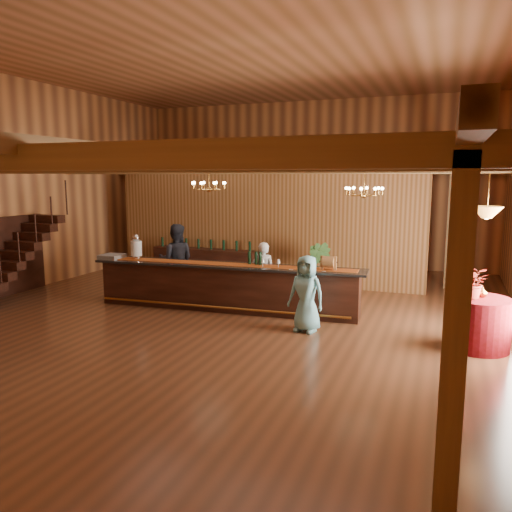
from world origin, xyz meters
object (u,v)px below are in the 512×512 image
(tasting_bar, at_px, (226,287))
(floor_plant, at_px, (316,267))
(raffle_drum, at_px, (328,262))
(staff_second, at_px, (176,260))
(chandelier_left, at_px, (209,185))
(guest, at_px, (306,294))
(beverage_dispenser, at_px, (136,247))
(backbar_shelf, at_px, (205,264))
(round_table, at_px, (479,323))
(bartender, at_px, (263,273))
(pendant_lamp, at_px, (487,212))
(chandelier_right, at_px, (364,191))

(tasting_bar, bearing_deg, floor_plant, 52.94)
(raffle_drum, relative_size, staff_second, 0.19)
(raffle_drum, xyz_separation_m, chandelier_left, (-2.87, 0.22, 1.58))
(raffle_drum, bearing_deg, guest, -100.99)
(beverage_dispenser, bearing_deg, staff_second, 57.95)
(backbar_shelf, distance_m, round_table, 8.06)
(bartender, bearing_deg, pendant_lamp, 155.04)
(beverage_dispenser, relative_size, chandelier_left, 0.75)
(beverage_dispenser, bearing_deg, chandelier_left, 14.41)
(chandelier_left, bearing_deg, pendant_lamp, -11.12)
(floor_plant, bearing_deg, guest, -78.97)
(chandelier_right, bearing_deg, tasting_bar, -164.42)
(raffle_drum, height_order, bartender, bartender)
(backbar_shelf, xyz_separation_m, floor_plant, (3.47, -0.57, 0.22))
(backbar_shelf, height_order, pendant_lamp, pendant_lamp)
(bartender, bearing_deg, chandelier_right, 175.51)
(raffle_drum, relative_size, bartender, 0.23)
(bartender, distance_m, guest, 2.20)
(backbar_shelf, height_order, chandelier_left, chandelier_left)
(raffle_drum, relative_size, pendant_lamp, 0.38)
(tasting_bar, distance_m, chandelier_left, 2.36)
(staff_second, bearing_deg, chandelier_right, 158.53)
(pendant_lamp, relative_size, floor_plant, 0.66)
(chandelier_right, bearing_deg, pendant_lamp, -34.73)
(bartender, height_order, guest, guest)
(raffle_drum, xyz_separation_m, pendant_lamp, (2.90, -0.91, 1.18))
(pendant_lamp, relative_size, staff_second, 0.49)
(backbar_shelf, relative_size, round_table, 3.07)
(floor_plant, bearing_deg, round_table, -39.80)
(raffle_drum, bearing_deg, bartender, 159.89)
(chandelier_left, xyz_separation_m, floor_plant, (2.05, 1.96, -2.12))
(staff_second, height_order, guest, staff_second)
(pendant_lamp, xyz_separation_m, staff_second, (-6.94, 1.58, -1.49))
(tasting_bar, xyz_separation_m, raffle_drum, (2.32, 0.11, 0.69))
(tasting_bar, height_order, bartender, bartender)
(tasting_bar, xyz_separation_m, pendant_lamp, (5.21, -0.80, 1.87))
(pendant_lamp, height_order, staff_second, pendant_lamp)
(raffle_drum, bearing_deg, pendant_lamp, -17.45)
(pendant_lamp, bearing_deg, chandelier_left, 168.88)
(staff_second, bearing_deg, tasting_bar, 133.80)
(guest, bearing_deg, bartender, 142.69)
(chandelier_left, distance_m, chandelier_right, 3.49)
(staff_second, bearing_deg, chandelier_left, 137.26)
(bartender, bearing_deg, beverage_dispenser, 9.44)
(tasting_bar, relative_size, backbar_shelf, 1.95)
(chandelier_left, xyz_separation_m, guest, (2.68, -1.23, -2.05))
(raffle_drum, xyz_separation_m, round_table, (2.90, -0.91, -0.77))
(staff_second, xyz_separation_m, floor_plant, (3.22, 1.51, -0.24))
(backbar_shelf, relative_size, floor_plant, 2.39)
(chandelier_right, distance_m, bartender, 2.98)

